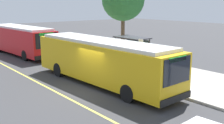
{
  "coord_description": "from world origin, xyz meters",
  "views": [
    {
      "loc": [
        13.62,
        -9.55,
        5.24
      ],
      "look_at": [
        0.8,
        0.76,
        1.75
      ],
      "focal_mm": 44.3,
      "sensor_mm": 36.0,
      "label": 1
    }
  ],
  "objects": [
    {
      "name": "lane_stripe_center",
      "position": [
        0.0,
        -2.2,
        0.0
      ],
      "size": [
        36.0,
        0.14,
        0.01
      ],
      "primitive_type": "cube",
      "color": "#E0D64C",
      "rests_on": "ground_plane"
    },
    {
      "name": "street_tree_near_shelter",
      "position": [
        -6.38,
        7.87,
        5.59
      ],
      "size": [
        4.03,
        4.03,
        7.48
      ],
      "color": "brown",
      "rests_on": "sidewalk_curb"
    },
    {
      "name": "transit_bus_second",
      "position": [
        -14.41,
        0.89,
        1.62
      ],
      "size": [
        10.79,
        3.3,
        2.95
      ],
      "color": "red",
      "rests_on": "ground_plane"
    },
    {
      "name": "pedestrian_commuter",
      "position": [
        -0.74,
        4.6,
        1.12
      ],
      "size": [
        0.24,
        0.4,
        1.69
      ],
      "color": "#282D47",
      "rests_on": "sidewalk_curb"
    },
    {
      "name": "route_sign_post",
      "position": [
        0.71,
        3.29,
        1.96
      ],
      "size": [
        0.44,
        0.08,
        2.8
      ],
      "color": "#333338",
      "rests_on": "sidewalk_curb"
    },
    {
      "name": "sidewalk_curb",
      "position": [
        0.0,
        6.0,
        0.07
      ],
      "size": [
        44.0,
        6.4,
        0.15
      ],
      "primitive_type": "cube",
      "color": "#A8A399",
      "rests_on": "ground_plane"
    },
    {
      "name": "waiting_bench",
      "position": [
        -2.22,
        5.56,
        0.63
      ],
      "size": [
        1.6,
        0.48,
        0.95
      ],
      "color": "brown",
      "rests_on": "sidewalk_curb"
    },
    {
      "name": "ground_plane",
      "position": [
        0.0,
        0.0,
        0.0
      ],
      "size": [
        120.0,
        120.0,
        0.0
      ],
      "primitive_type": "plane",
      "color": "#38383A"
    },
    {
      "name": "transit_bus_main",
      "position": [
        -0.6,
        1.01,
        1.62
      ],
      "size": [
        12.02,
        3.1,
        2.95
      ],
      "color": "gold",
      "rests_on": "ground_plane"
    },
    {
      "name": "bus_shelter",
      "position": [
        -2.6,
        5.55,
        1.92
      ],
      "size": [
        2.9,
        1.6,
        2.48
      ],
      "color": "#333338",
      "rests_on": "sidewalk_curb"
    }
  ]
}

